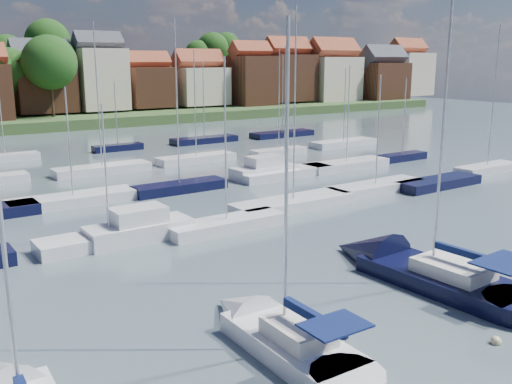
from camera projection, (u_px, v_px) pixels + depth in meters
ground at (108, 180)px, 56.82m from camera, size 260.00×260.00×0.00m
sailboat_centre at (275, 335)px, 24.01m from camera, size 3.04×10.61×14.38m
sailboat_navy at (411, 270)px, 31.54m from camera, size 4.21×13.98×19.06m
buoy_d at (496, 343)px, 24.02m from camera, size 0.46×0.46×0.46m
buoy_e at (407, 275)px, 31.63m from camera, size 0.49×0.49×0.49m
marina_field at (146, 182)px, 53.89m from camera, size 79.62×41.41×15.93m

